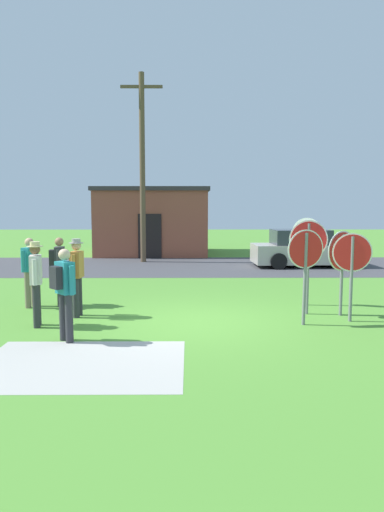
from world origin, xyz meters
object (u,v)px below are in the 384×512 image
(stop_sign_tallest, at_px, (307,246))
(stop_sign_nearest, at_px, (342,258))
(person_on_left, at_px, (30,268))
(parked_car_on_street, at_px, (305,250))
(utility_pole, at_px, (142,165))
(stop_sign_leaning_left, at_px, (352,262))
(stop_sign_far_back, at_px, (305,260))
(person_in_blue, at_px, (59,266))
(person_near_signs, at_px, (64,288))
(stop_sign_low_front, at_px, (308,250))
(person_in_teal, at_px, (77,273))
(person_holding_notes, at_px, (36,279))

(stop_sign_tallest, height_order, stop_sign_nearest, stop_sign_tallest)
(person_on_left, bearing_deg, parked_car_on_street, 41.92)
(utility_pole, distance_m, stop_sign_leaning_left, 12.43)
(parked_car_on_street, relative_size, stop_sign_far_back, 2.21)
(parked_car_on_street, height_order, person_in_blue, person_in_blue)
(stop_sign_far_back, height_order, person_in_blue, stop_sign_far_back)
(person_on_left, bearing_deg, person_near_signs, -61.27)
(stop_sign_low_front, xyz_separation_m, person_in_teal, (-5.16, -0.20, -0.48))
(person_on_left, bearing_deg, person_holding_notes, -67.96)
(person_in_blue, bearing_deg, person_on_left, -166.37)
(stop_sign_tallest, distance_m, stop_sign_leaning_left, 1.76)
(utility_pole, bearing_deg, person_in_teal, -92.56)
(stop_sign_tallest, bearing_deg, stop_sign_far_back, -104.71)
(person_in_blue, bearing_deg, person_near_signs, -72.89)
(stop_sign_far_back, bearing_deg, person_on_left, 164.10)
(person_holding_notes, bearing_deg, stop_sign_far_back, 0.68)
(utility_pole, xyz_separation_m, stop_sign_low_front, (4.70, -10.09, -2.78))
(stop_sign_low_front, xyz_separation_m, person_holding_notes, (-5.79, -1.05, -0.48))
(stop_sign_leaning_left, height_order, person_holding_notes, stop_sign_leaning_left)
(stop_sign_tallest, height_order, person_in_blue, stop_sign_tallest)
(stop_sign_nearest, bearing_deg, stop_sign_leaning_left, -87.46)
(stop_sign_far_back, relative_size, person_on_left, 1.17)
(utility_pole, height_order, person_near_signs, utility_pole)
(stop_sign_tallest, xyz_separation_m, stop_sign_low_front, (-0.21, -0.98, -0.01))
(parked_car_on_street, height_order, person_near_signs, person_near_signs)
(stop_sign_tallest, relative_size, stop_sign_leaning_left, 1.15)
(stop_sign_far_back, height_order, person_holding_notes, stop_sign_far_back)
(parked_car_on_street, xyz_separation_m, person_in_blue, (-7.92, -7.54, 0.29))
(person_holding_notes, height_order, person_on_left, person_holding_notes)
(person_near_signs, bearing_deg, stop_sign_far_back, 14.01)
(person_near_signs, height_order, person_in_blue, same)
(person_on_left, xyz_separation_m, person_in_teal, (1.37, -0.98, 0.03))
(utility_pole, relative_size, stop_sign_tallest, 3.75)
(parked_car_on_street, relative_size, person_in_teal, 2.51)
(utility_pole, distance_m, parked_car_on_street, 7.80)
(person_near_signs, height_order, person_in_teal, person_in_teal)
(stop_sign_nearest, bearing_deg, stop_sign_tallest, 114.96)
(stop_sign_tallest, relative_size, person_near_signs, 1.28)
(parked_car_on_street, height_order, stop_sign_nearest, stop_sign_nearest)
(person_near_signs, xyz_separation_m, person_in_teal, (-0.24, 1.94, 0.00))
(parked_car_on_street, xyz_separation_m, stop_sign_nearest, (-1.32, -8.63, 0.60))
(person_in_blue, bearing_deg, utility_pole, 82.68)
(person_holding_notes, bearing_deg, person_on_left, 112.04)
(stop_sign_far_back, distance_m, stop_sign_nearest, 1.34)
(utility_pole, height_order, person_holding_notes, utility_pole)
(stop_sign_low_front, height_order, person_on_left, stop_sign_low_front)
(stop_sign_tallest, distance_m, person_in_blue, 6.11)
(stop_sign_far_back, relative_size, person_in_blue, 1.17)
(stop_sign_tallest, bearing_deg, stop_sign_nearest, -65.04)
(stop_sign_nearest, distance_m, person_holding_notes, 6.59)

